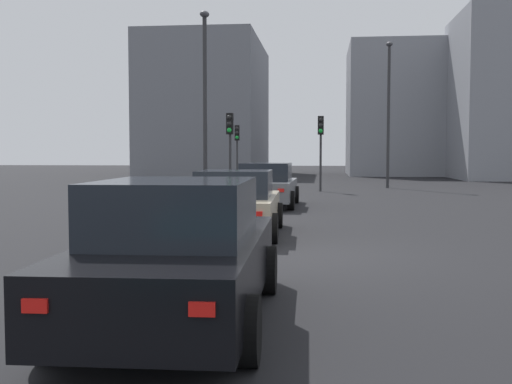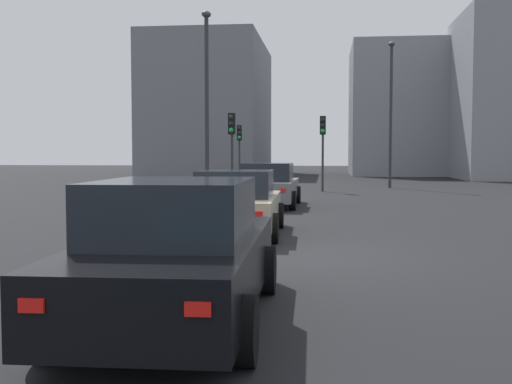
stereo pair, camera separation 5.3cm
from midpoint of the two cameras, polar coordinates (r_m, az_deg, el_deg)
name	(u,v)px [view 1 (the left image)]	position (r m, az deg, el deg)	size (l,w,h in m)	color
ground_plane	(315,259)	(11.82, 5.24, -6.07)	(160.00, 160.00, 0.20)	black
car_grey_right_lead	(267,185)	(21.93, 0.91, 0.61)	(4.69, 2.14, 1.53)	slate
car_beige_right_second	(236,204)	(14.29, -1.95, -1.07)	(4.39, 2.12, 1.48)	tan
car_black_right_third	(179,254)	(6.99, -7.21, -5.64)	(4.68, 2.07, 1.59)	black
traffic_light_near_left	(237,142)	(36.88, -1.78, 4.61)	(0.32, 0.29, 3.51)	#2D2D30
traffic_light_near_right	(230,136)	(26.59, -2.47, 5.08)	(0.32, 0.29, 3.56)	#2D2D30
traffic_light_far_left	(321,137)	(30.57, 5.87, 5.01)	(0.32, 0.29, 3.66)	#2D2D30
street_lamp_kerbside	(205,90)	(24.55, -4.75, 9.26)	(0.56, 0.36, 7.32)	#2D2D30
street_lamp_far	(389,103)	(34.25, 11.96, 7.95)	(0.56, 0.36, 7.75)	#2D2D30
building_facade_center	(392,111)	(55.06, 12.27, 7.23)	(9.63, 7.44, 10.91)	gray
building_facade_right	(208,109)	(55.95, -4.42, 7.55)	(15.85, 9.40, 11.52)	slate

